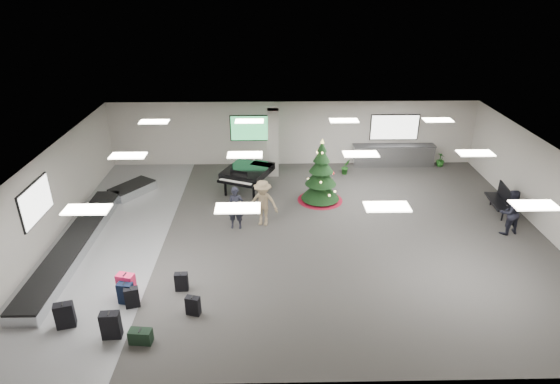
{
  "coord_description": "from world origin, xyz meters",
  "views": [
    {
      "loc": [
        -1.1,
        -15.1,
        8.85
      ],
      "look_at": [
        -0.77,
        1.0,
        1.24
      ],
      "focal_mm": 30.0,
      "sensor_mm": 36.0,
      "label": 1
    }
  ],
  "objects_px": {
    "christmas_tree": "(321,180)",
    "grand_piano": "(246,173)",
    "baggage_carousel": "(88,232)",
    "service_counter": "(393,155)",
    "traveler_b": "(263,203)",
    "potted_plant_left": "(346,167)",
    "potted_plant_right": "(440,160)",
    "pink_suitcase": "(127,286)",
    "traveler_a": "(236,208)",
    "traveler_bench": "(510,212)",
    "bench": "(501,199)"
  },
  "relations": [
    {
      "from": "bench",
      "to": "traveler_bench",
      "type": "bearing_deg",
      "value": -100.38
    },
    {
      "from": "christmas_tree",
      "to": "potted_plant_left",
      "type": "bearing_deg",
      "value": 61.95
    },
    {
      "from": "baggage_carousel",
      "to": "traveler_b",
      "type": "distance_m",
      "value": 6.5
    },
    {
      "from": "potted_plant_right",
      "to": "traveler_a",
      "type": "bearing_deg",
      "value": -148.45
    },
    {
      "from": "baggage_carousel",
      "to": "christmas_tree",
      "type": "xyz_separation_m",
      "value": [
        8.82,
        2.87,
        0.73
      ]
    },
    {
      "from": "bench",
      "to": "traveler_a",
      "type": "height_order",
      "value": "traveler_a"
    },
    {
      "from": "christmas_tree",
      "to": "grand_piano",
      "type": "height_order",
      "value": "christmas_tree"
    },
    {
      "from": "christmas_tree",
      "to": "grand_piano",
      "type": "xyz_separation_m",
      "value": [
        -3.16,
        0.92,
        -0.04
      ]
    },
    {
      "from": "traveler_b",
      "to": "potted_plant_left",
      "type": "height_order",
      "value": "traveler_b"
    },
    {
      "from": "service_counter",
      "to": "pink_suitcase",
      "type": "distance_m",
      "value": 14.66
    },
    {
      "from": "traveler_a",
      "to": "traveler_b",
      "type": "height_order",
      "value": "traveler_b"
    },
    {
      "from": "grand_piano",
      "to": "traveler_a",
      "type": "height_order",
      "value": "traveler_a"
    },
    {
      "from": "pink_suitcase",
      "to": "potted_plant_right",
      "type": "distance_m",
      "value": 16.33
    },
    {
      "from": "grand_piano",
      "to": "bench",
      "type": "distance_m",
      "value": 10.54
    },
    {
      "from": "christmas_tree",
      "to": "traveler_b",
      "type": "bearing_deg",
      "value": -139.38
    },
    {
      "from": "potted_plant_left",
      "to": "pink_suitcase",
      "type": "bearing_deg",
      "value": -130.49
    },
    {
      "from": "bench",
      "to": "potted_plant_left",
      "type": "relative_size",
      "value": 2.32
    },
    {
      "from": "christmas_tree",
      "to": "traveler_bench",
      "type": "bearing_deg",
      "value": -23.67
    },
    {
      "from": "traveler_a",
      "to": "potted_plant_right",
      "type": "relative_size",
      "value": 2.37
    },
    {
      "from": "potted_plant_right",
      "to": "pink_suitcase",
      "type": "bearing_deg",
      "value": -141.53
    },
    {
      "from": "traveler_bench",
      "to": "pink_suitcase",
      "type": "bearing_deg",
      "value": 0.01
    },
    {
      "from": "pink_suitcase",
      "to": "grand_piano",
      "type": "bearing_deg",
      "value": 80.51
    },
    {
      "from": "service_counter",
      "to": "potted_plant_left",
      "type": "xyz_separation_m",
      "value": [
        -2.53,
        -1.06,
        -0.17
      ]
    },
    {
      "from": "service_counter",
      "to": "potted_plant_right",
      "type": "xyz_separation_m",
      "value": [
        2.36,
        -0.15,
        -0.19
      ]
    },
    {
      "from": "christmas_tree",
      "to": "traveler_b",
      "type": "distance_m",
      "value": 3.17
    },
    {
      "from": "baggage_carousel",
      "to": "service_counter",
      "type": "bearing_deg",
      "value": 27.67
    },
    {
      "from": "grand_piano",
      "to": "bench",
      "type": "bearing_deg",
      "value": 11.17
    },
    {
      "from": "baggage_carousel",
      "to": "grand_piano",
      "type": "distance_m",
      "value": 6.84
    },
    {
      "from": "baggage_carousel",
      "to": "traveler_b",
      "type": "height_order",
      "value": "traveler_b"
    },
    {
      "from": "traveler_a",
      "to": "potted_plant_left",
      "type": "relative_size",
      "value": 2.21
    },
    {
      "from": "grand_piano",
      "to": "traveler_a",
      "type": "distance_m",
      "value": 3.23
    },
    {
      "from": "christmas_tree",
      "to": "traveler_bench",
      "type": "xyz_separation_m",
      "value": [
        6.65,
        -2.91,
        -0.07
      ]
    },
    {
      "from": "grand_piano",
      "to": "potted_plant_left",
      "type": "relative_size",
      "value": 3.58
    },
    {
      "from": "traveler_bench",
      "to": "potted_plant_right",
      "type": "height_order",
      "value": "traveler_bench"
    },
    {
      "from": "grand_piano",
      "to": "bench",
      "type": "relative_size",
      "value": 1.54
    },
    {
      "from": "service_counter",
      "to": "pink_suitcase",
      "type": "relative_size",
      "value": 4.92
    },
    {
      "from": "pink_suitcase",
      "to": "potted_plant_left",
      "type": "xyz_separation_m",
      "value": [
        7.9,
        9.25,
        -0.02
      ]
    },
    {
      "from": "baggage_carousel",
      "to": "service_counter",
      "type": "relative_size",
      "value": 2.4
    },
    {
      "from": "service_counter",
      "to": "grand_piano",
      "type": "bearing_deg",
      "value": -157.74
    },
    {
      "from": "baggage_carousel",
      "to": "service_counter",
      "type": "distance_m",
      "value": 14.5
    },
    {
      "from": "service_counter",
      "to": "potted_plant_right",
      "type": "distance_m",
      "value": 2.37
    },
    {
      "from": "service_counter",
      "to": "potted_plant_left",
      "type": "bearing_deg",
      "value": -157.27
    },
    {
      "from": "bench",
      "to": "pink_suitcase",
      "type": "bearing_deg",
      "value": -152.83
    },
    {
      "from": "pink_suitcase",
      "to": "bench",
      "type": "relative_size",
      "value": 0.47
    },
    {
      "from": "pink_suitcase",
      "to": "traveler_bench",
      "type": "relative_size",
      "value": 0.47
    },
    {
      "from": "christmas_tree",
      "to": "traveler_b",
      "type": "xyz_separation_m",
      "value": [
        -2.41,
        -2.06,
        -0.02
      ]
    },
    {
      "from": "service_counter",
      "to": "traveler_b",
      "type": "xyz_separation_m",
      "value": [
        -6.43,
        -5.93,
        0.37
      ]
    },
    {
      "from": "potted_plant_right",
      "to": "potted_plant_left",
      "type": "bearing_deg",
      "value": -169.47
    },
    {
      "from": "bench",
      "to": "traveler_b",
      "type": "bearing_deg",
      "value": -169.0
    },
    {
      "from": "christmas_tree",
      "to": "grand_piano",
      "type": "bearing_deg",
      "value": 163.71
    }
  ]
}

